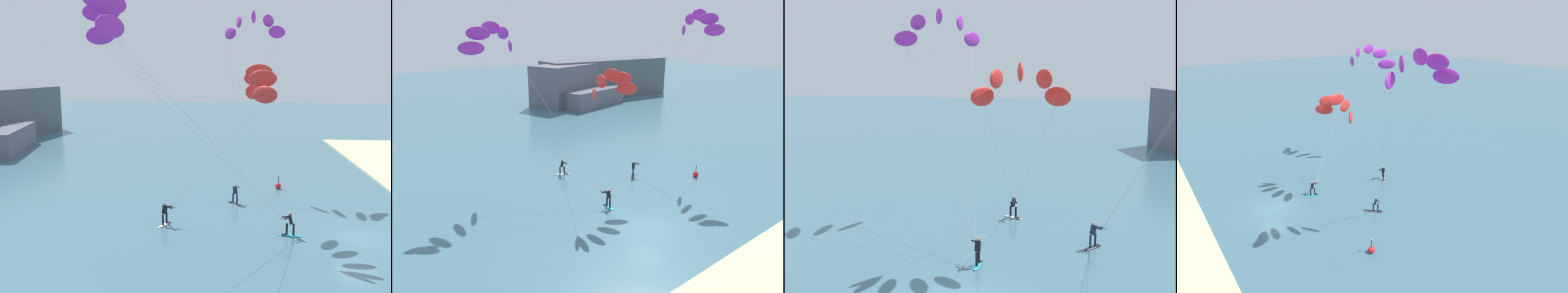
{
  "view_description": "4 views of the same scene",
  "coord_description": "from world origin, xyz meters",
  "views": [
    {
      "loc": [
        -26.69,
        8.39,
        10.8
      ],
      "look_at": [
        2.45,
        10.94,
        5.52
      ],
      "focal_mm": 38.56,
      "sensor_mm": 36.0,
      "label": 1
    },
    {
      "loc": [
        -19.42,
        -17.04,
        14.49
      ],
      "look_at": [
        1.26,
        8.7,
        4.11
      ],
      "focal_mm": 34.83,
      "sensor_mm": 36.0,
      "label": 2
    },
    {
      "loc": [
        4.01,
        -20.99,
        11.48
      ],
      "look_at": [
        -0.1,
        6.54,
        6.42
      ],
      "focal_mm": 44.92,
      "sensor_mm": 36.0,
      "label": 3
    },
    {
      "loc": [
        30.31,
        -9.44,
        18.17
      ],
      "look_at": [
        5.37,
        8.58,
        6.41
      ],
      "focal_mm": 31.43,
      "sensor_mm": 36.0,
      "label": 4
    }
  ],
  "objects": [
    {
      "name": "kitesurfer_far_out",
      "position": [
        13.24,
        6.62,
        14.41
      ],
      "size": [
        8.86,
        5.73,
        16.23
      ],
      "color": "#333338",
      "rests_on": "ground"
    },
    {
      "name": "marker_buoy",
      "position": [
        11.54,
        4.02,
        0.3
      ],
      "size": [
        0.56,
        0.56,
        1.38
      ],
      "color": "red",
      "rests_on": "ground"
    },
    {
      "name": "kitesurfer_nearshore",
      "position": [
        -4.28,
        14.77,
        13.22
      ],
      "size": [
        8.14,
        13.48,
        15.04
      ],
      "color": "#23ADD1",
      "rests_on": "ground"
    },
    {
      "name": "ground_plane",
      "position": [
        0.0,
        0.0,
        0.0
      ],
      "size": [
        240.0,
        240.0,
        0.0
      ],
      "primitive_type": "plane",
      "color": "#426B7A"
    },
    {
      "name": "kitesurfer_mid_water",
      "position": [
        2.13,
        6.88,
        9.63
      ],
      "size": [
        5.69,
        8.01,
        11.25
      ],
      "color": "white",
      "rests_on": "ground"
    }
  ]
}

